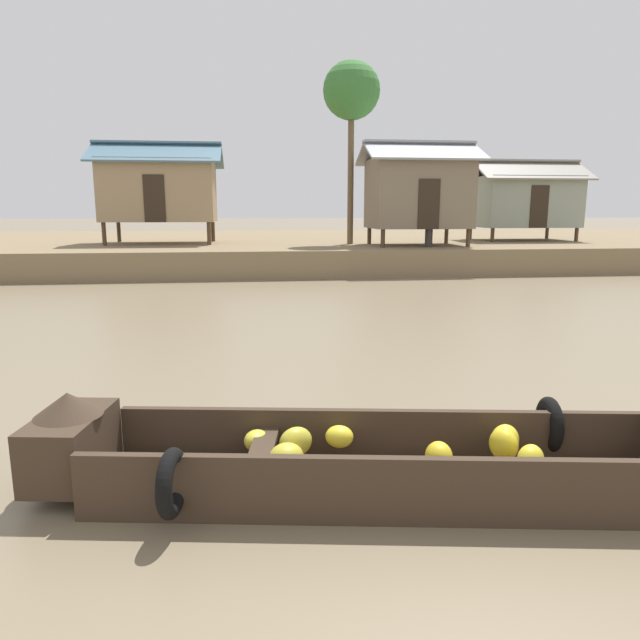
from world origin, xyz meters
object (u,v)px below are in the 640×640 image
object	(u,v)px
banana_boat	(383,460)
vendor_person	(429,222)
stilt_house_mid_left	(418,192)
stilt_house_mid_right	(523,200)
palm_tree_near	(351,93)
stilt_house_left	(160,189)

from	to	relation	value
banana_boat	vendor_person	size ratio (longest dim) A/B	3.53
stilt_house_mid_left	stilt_house_mid_right	bearing A→B (deg)	27.98
stilt_house_mid_left	stilt_house_mid_right	distance (m)	6.64
vendor_person	palm_tree_near	bearing A→B (deg)	137.47
stilt_house_mid_right	palm_tree_near	distance (m)	9.43
vendor_person	stilt_house_left	bearing A→B (deg)	160.13
palm_tree_near	vendor_person	size ratio (longest dim) A/B	4.25
banana_boat	palm_tree_near	world-z (taller)	palm_tree_near
banana_boat	stilt_house_left	distance (m)	20.80
stilt_house_mid_left	palm_tree_near	distance (m)	4.67
banana_boat	stilt_house_mid_left	bearing A→B (deg)	72.75
stilt_house_mid_right	vendor_person	distance (m)	7.19
banana_boat	stilt_house_mid_right	bearing A→B (deg)	61.29
stilt_house_left	stilt_house_mid_left	distance (m)	10.43
stilt_house_mid_right	palm_tree_near	bearing A→B (deg)	-167.07
banana_boat	stilt_house_mid_left	xyz separation A→B (m)	(5.44, 17.51, 2.73)
banana_boat	stilt_house_mid_right	world-z (taller)	stilt_house_mid_right
stilt_house_mid_right	palm_tree_near	world-z (taller)	palm_tree_near
vendor_person	stilt_house_mid_right	bearing A→B (deg)	36.60
banana_boat	stilt_house_left	world-z (taller)	stilt_house_left
stilt_house_left	stilt_house_mid_right	world-z (taller)	stilt_house_left
stilt_house_left	stilt_house_mid_left	bearing A→B (deg)	-14.19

